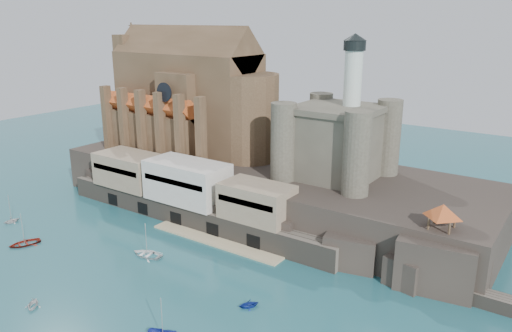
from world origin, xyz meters
The scene contains 12 objects.
ground centered at (0.00, 0.00, 0.00)m, with size 300.00×300.00×0.00m, color #1B515A.
promontory centered at (-0.19, 39.37, 4.92)m, with size 100.00×36.00×10.00m.
quay centered at (-10.19, 23.07, 6.07)m, with size 70.00×12.00×13.05m.
church centered at (-24.13, 41.85, 22.13)m, with size 47.00×25.93×30.51m.
castle_keep centered at (16.08, 41.08, 18.31)m, with size 21.20×21.20×29.30m.
rock_outcrop centered at (42.00, 25.84, 4.02)m, with size 14.50×10.50×8.70m.
pavilion centered at (42.00, 26.00, 12.73)m, with size 6.40×6.40×5.40m.
boat_0 centered at (-27.66, -4.09, 0.00)m, with size 4.15×1.20×5.81m, color maroon.
boat_1 centered at (-6.26, -15.70, 0.00)m, with size 2.80×1.71×3.25m, color silver.
boat_4 centered at (-40.00, 0.47, 0.00)m, with size 2.82×1.72×3.27m, color silver.
boat_6 centered at (-4.68, 6.18, 0.00)m, with size 4.31×1.25×6.03m, color white.
boat_7 centered at (20.68, 3.04, 0.00)m, with size 2.70×1.65×3.13m, color navy.
Camera 1 is at (59.50, -50.98, 42.24)m, focal length 35.00 mm.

